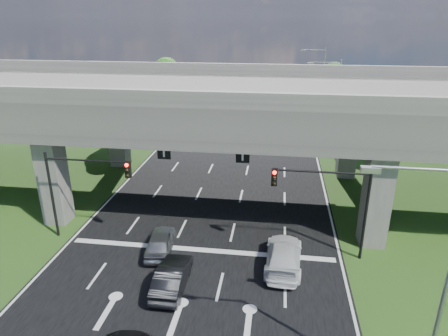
% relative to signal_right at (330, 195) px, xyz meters
% --- Properties ---
extents(ground, '(160.00, 160.00, 0.00)m').
position_rel_signal_right_xyz_m(ground, '(-7.82, -3.94, -4.19)').
color(ground, '#2C4E19').
rests_on(ground, ground).
extents(road, '(18.00, 120.00, 0.03)m').
position_rel_signal_right_xyz_m(road, '(-7.82, 6.06, -4.17)').
color(road, black).
rests_on(road, ground).
extents(overpass, '(80.00, 15.00, 10.00)m').
position_rel_signal_right_xyz_m(overpass, '(-7.82, 8.06, 3.73)').
color(overpass, '#3B3835').
rests_on(overpass, ground).
extents(warehouse, '(20.00, 10.00, 4.00)m').
position_rel_signal_right_xyz_m(warehouse, '(-33.82, 31.06, -2.19)').
color(warehouse, '#9E9E99').
rests_on(warehouse, ground).
extents(signal_right, '(5.76, 0.54, 6.00)m').
position_rel_signal_right_xyz_m(signal_right, '(0.00, 0.00, 0.00)').
color(signal_right, black).
rests_on(signal_right, ground).
extents(signal_left, '(5.76, 0.54, 6.00)m').
position_rel_signal_right_xyz_m(signal_left, '(-15.65, 0.00, 0.00)').
color(signal_left, black).
rests_on(signal_left, ground).
extents(streetlight_near, '(3.38, 0.25, 10.00)m').
position_rel_signal_right_xyz_m(streetlight_near, '(2.27, -9.94, 1.66)').
color(streetlight_near, gray).
rests_on(streetlight_near, ground).
extents(streetlight_far, '(3.38, 0.25, 10.00)m').
position_rel_signal_right_xyz_m(streetlight_far, '(2.27, 20.06, 1.66)').
color(streetlight_far, gray).
rests_on(streetlight_far, ground).
extents(streetlight_beyond, '(3.38, 0.25, 10.00)m').
position_rel_signal_right_xyz_m(streetlight_beyond, '(2.27, 36.06, 1.66)').
color(streetlight_beyond, gray).
rests_on(streetlight_beyond, ground).
extents(tree_left_near, '(4.50, 4.50, 7.80)m').
position_rel_signal_right_xyz_m(tree_left_near, '(-21.78, 22.06, 0.63)').
color(tree_left_near, black).
rests_on(tree_left_near, ground).
extents(tree_left_mid, '(3.91, 3.90, 6.76)m').
position_rel_signal_right_xyz_m(tree_left_mid, '(-24.78, 30.06, -0.01)').
color(tree_left_mid, black).
rests_on(tree_left_mid, ground).
extents(tree_left_far, '(4.80, 4.80, 8.32)m').
position_rel_signal_right_xyz_m(tree_left_far, '(-20.78, 38.06, 0.95)').
color(tree_left_far, black).
rests_on(tree_left_far, ground).
extents(tree_right_near, '(4.20, 4.20, 7.28)m').
position_rel_signal_right_xyz_m(tree_right_near, '(5.22, 24.06, 0.31)').
color(tree_right_near, black).
rests_on(tree_right_near, ground).
extents(tree_right_mid, '(3.91, 3.90, 6.76)m').
position_rel_signal_right_xyz_m(tree_right_mid, '(8.22, 32.06, -0.01)').
color(tree_right_mid, black).
rests_on(tree_right_mid, ground).
extents(tree_right_far, '(4.50, 4.50, 7.80)m').
position_rel_signal_right_xyz_m(tree_right_far, '(4.22, 40.06, 0.63)').
color(tree_right_far, black).
rests_on(tree_right_far, ground).
extents(car_silver, '(2.14, 4.25, 1.39)m').
position_rel_signal_right_xyz_m(car_silver, '(-10.26, -0.94, -3.46)').
color(car_silver, '#989B9F').
rests_on(car_silver, road).
extents(car_dark, '(1.60, 4.38, 1.43)m').
position_rel_signal_right_xyz_m(car_dark, '(-8.59, -4.39, -3.44)').
color(car_dark, black).
rests_on(car_dark, road).
extents(car_white, '(2.29, 5.23, 1.49)m').
position_rel_signal_right_xyz_m(car_white, '(-2.55, -1.51, -3.41)').
color(car_white, silver).
rests_on(car_white, road).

